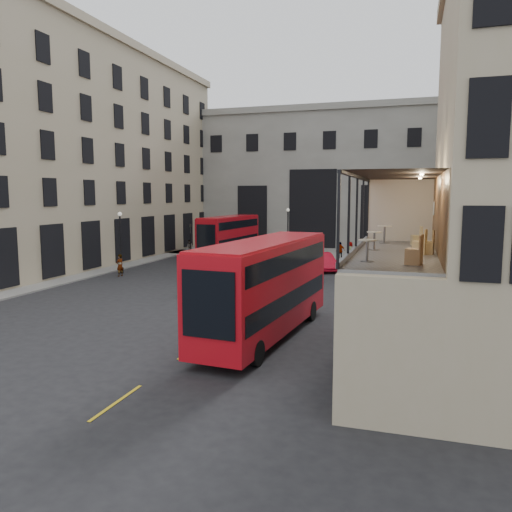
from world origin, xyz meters
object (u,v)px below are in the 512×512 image
(car_a, at_px, (215,271))
(pedestrian_c, at_px, (340,251))
(cafe_table_near, at_px, (367,247))
(bus_far, at_px, (229,234))
(pedestrian_b, at_px, (295,248))
(traffic_light_far, at_px, (190,237))
(bus_near, at_px, (266,283))
(car_c, at_px, (214,253))
(cafe_chair_c, at_px, (428,247))
(pedestrian_e, at_px, (120,265))
(cafe_chair_b, at_px, (420,247))
(pedestrian_a, at_px, (190,247))
(traffic_light_near, at_px, (282,261))
(bicycle, at_px, (195,299))
(car_b, at_px, (322,262))
(street_lamp_b, at_px, (288,235))
(cafe_chair_a, at_px, (414,256))
(cafe_chair_d, at_px, (417,240))
(street_lamp_a, at_px, (121,246))
(cafe_table_mid, at_px, (374,238))
(cafe_table_far, at_px, (385,231))
(pedestrian_d, at_px, (350,250))
(cyclist, at_px, (186,281))

(car_a, bearing_deg, pedestrian_c, 42.26)
(cafe_table_near, bearing_deg, bus_far, 116.97)
(pedestrian_b, bearing_deg, bus_far, 147.44)
(traffic_light_far, height_order, pedestrian_b, traffic_light_far)
(bus_near, height_order, cafe_table_near, cafe_table_near)
(car_c, bearing_deg, cafe_chair_c, 106.24)
(pedestrian_e, relative_size, cafe_chair_b, 2.00)
(pedestrian_a, bearing_deg, pedestrian_c, 1.79)
(traffic_light_near, distance_m, bicycle, 6.31)
(car_a, bearing_deg, bus_near, -81.47)
(car_b, bearing_deg, cafe_chair_b, -101.62)
(cafe_chair_b, bearing_deg, street_lamp_b, 111.20)
(pedestrian_a, bearing_deg, cafe_chair_a, -54.43)
(pedestrian_a, height_order, cafe_chair_d, cafe_chair_d)
(traffic_light_near, xyz_separation_m, car_b, (0.46, 12.86, -1.63))
(pedestrian_a, bearing_deg, cafe_chair_b, -51.97)
(street_lamp_b, distance_m, car_c, 8.76)
(street_lamp_a, distance_m, cafe_table_mid, 28.65)
(street_lamp_b, distance_m, pedestrian_b, 1.85)
(cafe_chair_b, bearing_deg, cafe_table_far, 109.56)
(car_b, xyz_separation_m, pedestrian_c, (0.50, 8.11, 0.14))
(bus_near, height_order, car_b, bus_near)
(pedestrian_d, xyz_separation_m, cafe_table_mid, (4.77, -33.25, 4.17))
(car_b, distance_m, cafe_chair_b, 26.81)
(cafe_chair_d, bearing_deg, pedestrian_c, 103.72)
(street_lamp_b, distance_m, cafe_table_mid, 35.42)
(pedestrian_c, relative_size, cafe_table_mid, 2.56)
(car_b, relative_size, pedestrian_c, 2.58)
(pedestrian_d, relative_size, cafe_chair_a, 1.92)
(traffic_light_far, distance_m, street_lamp_a, 10.20)
(pedestrian_c, height_order, pedestrian_d, pedestrian_c)
(car_b, bearing_deg, bus_far, 119.18)
(cafe_chair_b, bearing_deg, pedestrian_d, 100.70)
(street_lamp_a, relative_size, cafe_chair_b, 5.73)
(street_lamp_a, height_order, street_lamp_b, same)
(car_b, relative_size, car_c, 0.85)
(cafe_table_near, height_order, cafe_chair_b, cafe_chair_b)
(bicycle, xyz_separation_m, cafe_table_far, (11.46, -4.44, 4.72))
(bus_near, xyz_separation_m, cafe_chair_b, (6.86, -3.34, 2.27))
(pedestrian_b, distance_m, cafe_chair_a, 40.29)
(pedestrian_d, bearing_deg, car_c, 62.52)
(bus_far, bearing_deg, car_b, -31.87)
(traffic_light_near, bearing_deg, pedestrian_c, 87.36)
(bus_far, height_order, cyclist, bus_far)
(cafe_chair_a, bearing_deg, cafe_chair_d, 88.90)
(car_b, xyz_separation_m, pedestrian_a, (-16.81, 8.01, 0.01))
(pedestrian_a, bearing_deg, car_a, -57.62)
(cyclist, height_order, cafe_chair_b, cafe_chair_b)
(traffic_light_far, height_order, cafe_table_near, cafe_table_near)
(car_a, xyz_separation_m, bicycle, (2.18, -8.71, -0.35))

